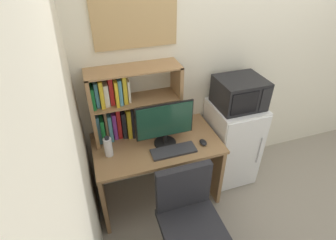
{
  "coord_description": "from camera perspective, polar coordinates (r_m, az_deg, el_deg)",
  "views": [
    {
      "loc": [
        -1.47,
        -2.17,
        2.28
      ],
      "look_at": [
        -0.87,
        -0.36,
        0.98
      ],
      "focal_mm": 28.22,
      "sensor_mm": 36.0,
      "label": 1
    }
  ],
  "objects": [
    {
      "name": "wall_back",
      "position": [
        3.04,
        21.48,
        13.15
      ],
      "size": [
        6.4,
        0.04,
        2.6
      ],
      "primitive_type": "cube",
      "color": "silver",
      "rests_on": "ground_plane"
    },
    {
      "name": "desk",
      "position": [
        2.61,
        -2.34,
        -8.7
      ],
      "size": [
        1.16,
        0.66,
        0.73
      ],
      "color": "#997047",
      "rests_on": "ground_plane"
    },
    {
      "name": "hutch_bookshelf",
      "position": [
        2.4,
        -9.91,
        3.29
      ],
      "size": [
        0.81,
        0.27,
        0.67
      ],
      "color": "#997047",
      "rests_on": "desk"
    },
    {
      "name": "monitor",
      "position": [
        2.3,
        -0.67,
        -0.66
      ],
      "size": [
        0.52,
        0.2,
        0.42
      ],
      "color": "black",
      "rests_on": "desk"
    },
    {
      "name": "keyboard",
      "position": [
        2.35,
        1.22,
        -6.66
      ],
      "size": [
        0.4,
        0.15,
        0.02
      ],
      "primitive_type": "cube",
      "color": "#333338",
      "rests_on": "desk"
    },
    {
      "name": "computer_mouse",
      "position": [
        2.45,
        7.59,
        -4.81
      ],
      "size": [
        0.06,
        0.1,
        0.04
      ],
      "primitive_type": "ellipsoid",
      "color": "black",
      "rests_on": "desk"
    },
    {
      "name": "water_bottle",
      "position": [
        2.32,
        -12.8,
        -5.66
      ],
      "size": [
        0.07,
        0.07,
        0.2
      ],
      "color": "silver",
      "rests_on": "desk"
    },
    {
      "name": "mini_fridge",
      "position": [
        2.96,
        13.5,
        -4.68
      ],
      "size": [
        0.48,
        0.51,
        0.93
      ],
      "color": "white",
      "rests_on": "ground_plane"
    },
    {
      "name": "microwave",
      "position": [
        2.63,
        15.21,
        5.71
      ],
      "size": [
        0.44,
        0.39,
        0.28
      ],
      "color": "black",
      "rests_on": "mini_fridge"
    },
    {
      "name": "desk_chair",
      "position": [
        2.29,
        4.58,
        -22.01
      ],
      "size": [
        0.54,
        0.54,
        0.89
      ],
      "color": "black",
      "rests_on": "ground_plane"
    },
    {
      "name": "wall_corkboard",
      "position": [
        2.26,
        -7.21,
        21.82
      ],
      "size": [
        0.7,
        0.02,
        0.54
      ],
      "primitive_type": "cube",
      "color": "tan"
    }
  ]
}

